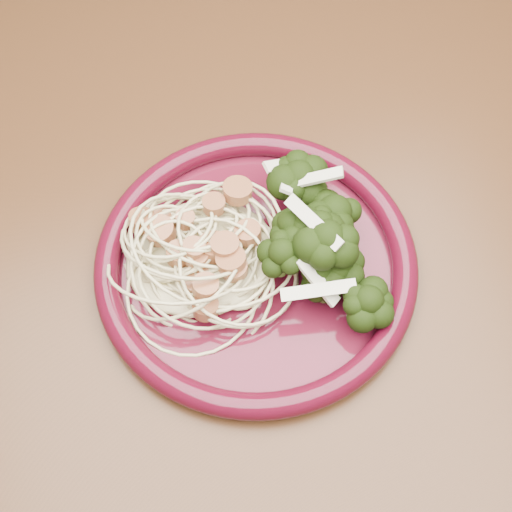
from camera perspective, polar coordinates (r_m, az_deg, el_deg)
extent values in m
plane|color=brown|center=(1.27, 4.43, -16.95)|extent=(3.50, 3.50, 0.00)
cube|color=#472814|center=(0.58, 9.24, -0.71)|extent=(1.20, 0.80, 0.04)
cylinder|color=#460C1B|center=(0.55, 0.00, -0.90)|extent=(0.32, 0.32, 0.01)
torus|color=#460B19|center=(0.54, 0.00, -0.49)|extent=(0.33, 0.33, 0.02)
ellipsoid|color=beige|center=(0.54, -4.42, 0.40)|extent=(0.15, 0.14, 0.03)
ellipsoid|color=black|center=(0.52, 5.57, -0.02)|extent=(0.14, 0.17, 0.05)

